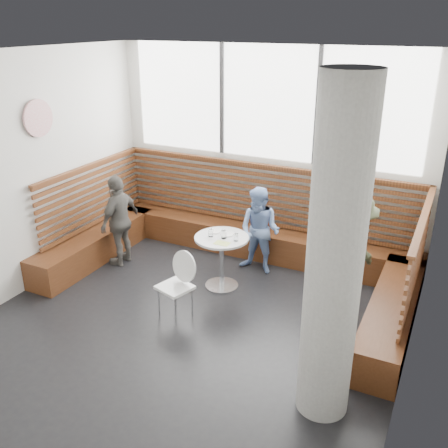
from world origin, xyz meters
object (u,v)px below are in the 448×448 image
at_px(concrete_column, 335,260).
at_px(child_back, 260,231).
at_px(cafe_table, 222,251).
at_px(adult_man, 350,256).
at_px(child_left, 120,220).
at_px(cafe_chair, 177,279).

bearing_deg(concrete_column, child_back, 124.82).
bearing_deg(concrete_column, cafe_table, 138.93).
xyz_separation_m(adult_man, child_left, (-3.45, -0.08, -0.11)).
distance_m(cafe_table, child_back, 0.74).
relative_size(concrete_column, cafe_chair, 3.75).
distance_m(cafe_table, adult_man, 1.75).
relative_size(child_back, child_left, 0.93).
relative_size(concrete_column, child_left, 2.28).
relative_size(cafe_table, cafe_chair, 0.90).
height_order(cafe_chair, child_left, child_left).
relative_size(cafe_table, child_left, 0.55).
bearing_deg(adult_man, child_left, 106.41).
bearing_deg(child_left, cafe_chair, 60.77).
relative_size(cafe_chair, child_left, 0.61).
height_order(adult_man, child_left, adult_man).
distance_m(adult_man, child_back, 1.57).
height_order(concrete_column, cafe_table, concrete_column).
xyz_separation_m(child_back, child_left, (-2.01, -0.67, 0.05)).
xyz_separation_m(concrete_column, adult_man, (-0.19, 1.76, -0.79)).
height_order(concrete_column, adult_man, concrete_column).
bearing_deg(child_back, child_left, -157.41).
xyz_separation_m(concrete_column, cafe_chair, (-2.11, 0.80, -1.10)).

